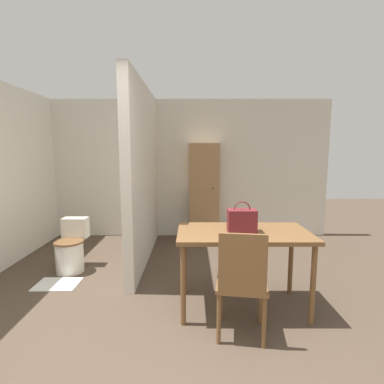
{
  "coord_description": "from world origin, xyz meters",
  "views": [
    {
      "loc": [
        0.26,
        -1.81,
        1.59
      ],
      "look_at": [
        0.28,
        1.52,
        1.13
      ],
      "focal_mm": 28.0,
      "sensor_mm": 36.0,
      "label": 1
    }
  ],
  "objects_px": {
    "wooden_chair": "(240,280)",
    "toilet": "(70,249)",
    "dining_table": "(242,240)",
    "wooden_cabinet": "(203,192)",
    "handbag": "(240,220)"
  },
  "relations": [
    {
      "from": "wooden_chair",
      "to": "toilet",
      "type": "distance_m",
      "value": 2.51
    },
    {
      "from": "handbag",
      "to": "wooden_cabinet",
      "type": "bearing_deg",
      "value": 96.28
    },
    {
      "from": "wooden_cabinet",
      "to": "toilet",
      "type": "bearing_deg",
      "value": -141.16
    },
    {
      "from": "wooden_chair",
      "to": "handbag",
      "type": "relative_size",
      "value": 3.13
    },
    {
      "from": "wooden_chair",
      "to": "toilet",
      "type": "xyz_separation_m",
      "value": [
        -2.02,
        1.47,
        -0.23
      ]
    },
    {
      "from": "wooden_chair",
      "to": "handbag",
      "type": "bearing_deg",
      "value": 90.01
    },
    {
      "from": "toilet",
      "to": "handbag",
      "type": "height_order",
      "value": "handbag"
    },
    {
      "from": "wooden_chair",
      "to": "handbag",
      "type": "xyz_separation_m",
      "value": [
        0.07,
        0.48,
        0.4
      ]
    },
    {
      "from": "wooden_chair",
      "to": "dining_table",
      "type": "bearing_deg",
      "value": 87.96
    },
    {
      "from": "wooden_chair",
      "to": "wooden_cabinet",
      "type": "xyz_separation_m",
      "value": [
        -0.2,
        2.93,
        0.34
      ]
    },
    {
      "from": "dining_table",
      "to": "wooden_cabinet",
      "type": "xyz_separation_m",
      "value": [
        -0.29,
        2.43,
        0.14
      ]
    },
    {
      "from": "wooden_chair",
      "to": "wooden_cabinet",
      "type": "height_order",
      "value": "wooden_cabinet"
    },
    {
      "from": "wooden_chair",
      "to": "toilet",
      "type": "bearing_deg",
      "value": 152.46
    },
    {
      "from": "toilet",
      "to": "wooden_cabinet",
      "type": "distance_m",
      "value": 2.41
    },
    {
      "from": "dining_table",
      "to": "wooden_chair",
      "type": "distance_m",
      "value": 0.55
    }
  ]
}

